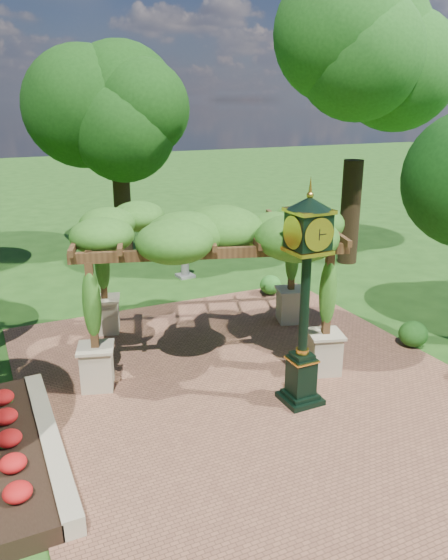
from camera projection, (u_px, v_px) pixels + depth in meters
name	position (u px, v px, depth m)	size (l,w,h in m)	color
ground	(273.00, 409.00, 11.86)	(120.00, 120.00, 0.00)	#1E4714
brick_plaza	(251.00, 387.00, 12.71)	(10.00, 12.00, 0.04)	brown
border_wall	(50.00, 442.00, 10.37)	(0.35, 5.00, 0.40)	#C6B793
pedestal_clock	(306.00, 284.00, 11.23)	(0.92, 0.92, 4.64)	black
pergola	(205.00, 233.00, 13.57)	(7.14, 5.57, 3.95)	#BCAF8C
sundial	(185.00, 265.00, 20.53)	(0.65, 0.65, 1.07)	gray
shrub_mid	(413.00, 334.00, 14.69)	(0.77, 0.77, 0.70)	#215718
shrub_back	(270.00, 285.00, 18.64)	(0.74, 0.74, 0.66)	#286B1F
tree_north	(117.00, 120.00, 22.67)	(4.64, 4.64, 8.16)	black
tree_east_far	(361.00, 72.00, 20.30)	(5.62, 5.62, 10.72)	black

